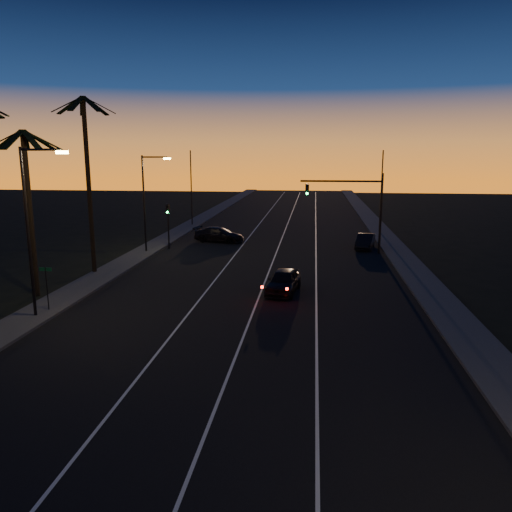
# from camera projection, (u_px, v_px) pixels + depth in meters

# --- Properties ---
(road) EXTENTS (20.00, 170.00, 0.01)m
(road) POSITION_uv_depth(u_px,v_px,m) (259.00, 278.00, 35.29)
(road) COLOR black
(road) RESTS_ON ground
(sidewalk_left) EXTENTS (2.40, 170.00, 0.16)m
(sidewalk_left) POSITION_uv_depth(u_px,v_px,m) (108.00, 273.00, 36.54)
(sidewalk_left) COLOR #323230
(sidewalk_left) RESTS_ON ground
(sidewalk_right) EXTENTS (2.40, 170.00, 0.16)m
(sidewalk_right) POSITION_uv_depth(u_px,v_px,m) (422.00, 282.00, 34.00)
(sidewalk_right) COLOR #323230
(sidewalk_right) RESTS_ON ground
(lane_stripe_left) EXTENTS (0.12, 160.00, 0.01)m
(lane_stripe_left) POSITION_uv_depth(u_px,v_px,m) (218.00, 277.00, 35.62)
(lane_stripe_left) COLOR silver
(lane_stripe_left) RESTS_ON road
(lane_stripe_mid) EXTENTS (0.12, 160.00, 0.01)m
(lane_stripe_mid) POSITION_uv_depth(u_px,v_px,m) (266.00, 278.00, 35.23)
(lane_stripe_mid) COLOR silver
(lane_stripe_mid) RESTS_ON road
(lane_stripe_right) EXTENTS (0.12, 160.00, 0.01)m
(lane_stripe_right) POSITION_uv_depth(u_px,v_px,m) (316.00, 280.00, 34.83)
(lane_stripe_right) COLOR silver
(lane_stripe_right) RESTS_ON road
(palm_mid) EXTENTS (4.25, 4.16, 10.03)m
(palm_mid) POSITION_uv_depth(u_px,v_px,m) (28.00, 195.00, 29.68)
(palm_mid) COLOR black
(palm_mid) RESTS_ON ground
(palm_far) EXTENTS (4.25, 4.16, 12.53)m
(palm_far) POSITION_uv_depth(u_px,v_px,m) (88.00, 169.00, 35.13)
(palm_far) COLOR black
(palm_far) RESTS_ON ground
(streetlight_left_near) EXTENTS (2.55, 0.26, 9.00)m
(streetlight_left_near) POSITION_uv_depth(u_px,v_px,m) (32.00, 219.00, 25.70)
(streetlight_left_near) COLOR black
(streetlight_left_near) RESTS_ON ground
(streetlight_left_far) EXTENTS (2.55, 0.26, 8.50)m
(streetlight_left_far) POSITION_uv_depth(u_px,v_px,m) (147.00, 196.00, 43.26)
(streetlight_left_far) COLOR black
(streetlight_left_far) RESTS_ON ground
(street_sign) EXTENTS (0.70, 0.06, 2.60)m
(street_sign) POSITION_uv_depth(u_px,v_px,m) (47.00, 283.00, 27.42)
(street_sign) COLOR black
(street_sign) RESTS_ON ground
(signal_mast) EXTENTS (7.10, 0.41, 7.00)m
(signal_mast) POSITION_uv_depth(u_px,v_px,m) (354.00, 199.00, 43.23)
(signal_mast) COLOR black
(signal_mast) RESTS_ON ground
(signal_post) EXTENTS (0.28, 0.37, 4.20)m
(signal_post) POSITION_uv_depth(u_px,v_px,m) (168.00, 218.00, 45.49)
(signal_post) COLOR black
(signal_post) RESTS_ON ground
(far_pole_left) EXTENTS (0.14, 0.14, 9.00)m
(far_pole_left) POSITION_uv_depth(u_px,v_px,m) (191.00, 189.00, 59.94)
(far_pole_left) COLOR black
(far_pole_left) RESTS_ON ground
(far_pole_right) EXTENTS (0.14, 0.14, 9.00)m
(far_pole_right) POSITION_uv_depth(u_px,v_px,m) (381.00, 192.00, 54.53)
(far_pole_right) COLOR black
(far_pole_right) RESTS_ON ground
(lead_car) EXTENTS (2.37, 5.03, 1.48)m
(lead_car) POSITION_uv_depth(u_px,v_px,m) (283.00, 281.00, 31.49)
(lead_car) COLOR black
(lead_car) RESTS_ON road
(right_car) EXTENTS (2.25, 4.32, 1.36)m
(right_car) POSITION_uv_depth(u_px,v_px,m) (365.00, 241.00, 46.08)
(right_car) COLOR black
(right_car) RESTS_ON road
(cross_car) EXTENTS (5.30, 2.95, 1.45)m
(cross_car) POSITION_uv_depth(u_px,v_px,m) (219.00, 235.00, 49.58)
(cross_car) COLOR black
(cross_car) RESTS_ON road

